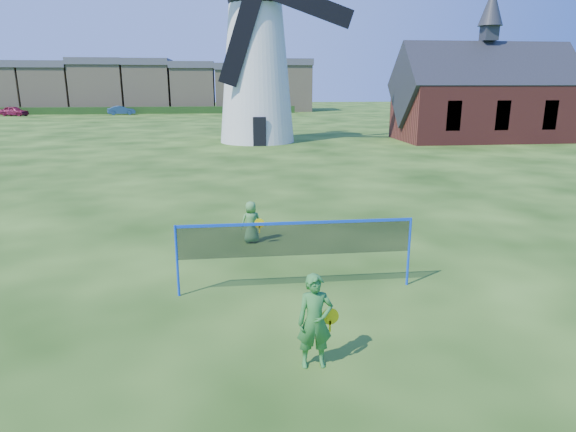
# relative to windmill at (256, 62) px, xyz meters

# --- Properties ---
(ground) EXTENTS (220.00, 220.00, 0.00)m
(ground) POSITION_rel_windmill_xyz_m (-1.15, -28.14, -5.89)
(ground) COLOR black
(ground) RESTS_ON ground
(windmill) EXTENTS (13.48, 5.60, 17.54)m
(windmill) POSITION_rel_windmill_xyz_m (0.00, 0.00, 0.00)
(windmill) COLOR white
(windmill) RESTS_ON ground
(chapel) EXTENTS (13.27, 6.44, 11.22)m
(chapel) POSITION_rel_windmill_xyz_m (17.45, -0.90, -2.73)
(chapel) COLOR maroon
(chapel) RESTS_ON ground
(badminton_net) EXTENTS (5.05, 0.05, 1.55)m
(badminton_net) POSITION_rel_windmill_xyz_m (-0.85, -28.29, -4.75)
(badminton_net) COLOR blue
(badminton_net) RESTS_ON ground
(player_girl) EXTENTS (0.70, 0.38, 1.54)m
(player_girl) POSITION_rel_windmill_xyz_m (-0.96, -31.28, -5.12)
(player_girl) COLOR #327D33
(player_girl) RESTS_ON ground
(player_boy) EXTENTS (0.69, 0.50, 1.18)m
(player_boy) POSITION_rel_windmill_xyz_m (-1.65, -24.82, -5.30)
(player_boy) COLOR #4D8F45
(player_boy) RESTS_ON ground
(terraced_houses) EXTENTS (64.39, 8.40, 8.23)m
(terraced_houses) POSITION_rel_windmill_xyz_m (-21.38, 43.86, -1.93)
(terraced_houses) COLOR tan
(terraced_houses) RESTS_ON ground
(hedge) EXTENTS (62.00, 0.80, 1.00)m
(hedge) POSITION_rel_windmill_xyz_m (-23.15, 37.86, -5.39)
(hedge) COLOR #193814
(hedge) RESTS_ON ground
(car_left) EXTENTS (4.13, 2.68, 1.31)m
(car_left) POSITION_rel_windmill_xyz_m (-31.25, 34.86, -5.23)
(car_left) COLOR maroon
(car_left) RESTS_ON ground
(car_right) EXTENTS (3.96, 2.26, 1.23)m
(car_right) POSITION_rel_windmill_xyz_m (-17.20, 35.74, -5.27)
(car_right) COLOR navy
(car_right) RESTS_ON ground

